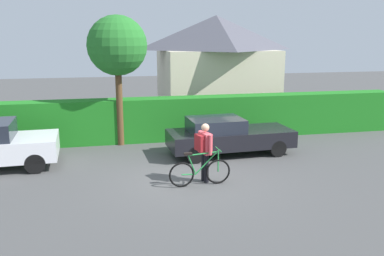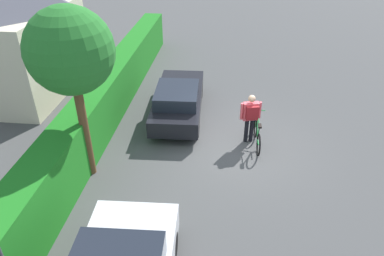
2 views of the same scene
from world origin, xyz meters
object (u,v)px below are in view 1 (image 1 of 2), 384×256
Objects in this scene: parked_car_far at (227,136)px; tree_kerbside at (117,46)px; bicycle at (200,172)px; person_rider at (204,147)px.

tree_kerbside is (-3.52, 2.02, 2.96)m from parked_car_far.
parked_car_far is at bearing -29.87° from tree_kerbside.
bicycle is (-1.59, -2.75, -0.27)m from parked_car_far.
person_rider is at bearing 56.29° from bicycle.
parked_car_far is 5.03m from tree_kerbside.
person_rider is 5.63m from tree_kerbside.
parked_car_far is 0.91× the size of tree_kerbside.
parked_car_far is 2.59× the size of person_rider.
person_rider is (0.17, 0.25, 0.62)m from bicycle.
parked_car_far reaches higher than bicycle.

